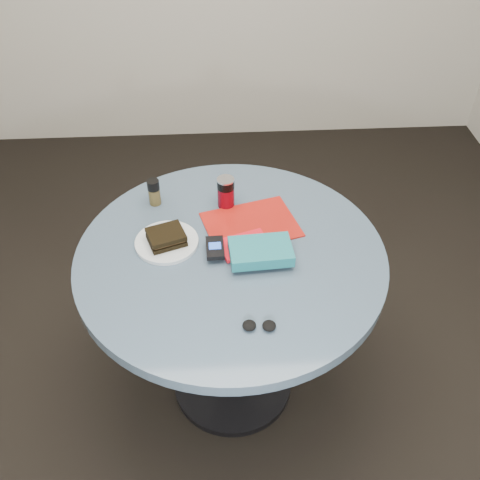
{
  "coord_description": "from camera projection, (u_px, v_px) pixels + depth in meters",
  "views": [
    {
      "loc": [
        -0.04,
        -1.25,
        1.93
      ],
      "look_at": [
        0.03,
        0.0,
        0.8
      ],
      "focal_mm": 40.0,
      "sensor_mm": 36.0,
      "label": 1
    }
  ],
  "objects": [
    {
      "name": "sandwich",
      "position": [
        166.0,
        237.0,
        1.72
      ],
      "size": [
        0.14,
        0.13,
        0.04
      ],
      "color": "black",
      "rests_on": "plate"
    },
    {
      "name": "mp3_player",
      "position": [
        215.0,
        248.0,
        1.69
      ],
      "size": [
        0.06,
        0.1,
        0.02
      ],
      "color": "black",
      "rests_on": "red_book"
    },
    {
      "name": "red_book",
      "position": [
        244.0,
        245.0,
        1.72
      ],
      "size": [
        0.18,
        0.15,
        0.01
      ],
      "primitive_type": "cube",
      "rotation": [
        0.0,
        0.0,
        0.32
      ],
      "color": "red",
      "rests_on": "magazine"
    },
    {
      "name": "ground",
      "position": [
        233.0,
        383.0,
        2.22
      ],
      "size": [
        4.0,
        4.0,
        0.0
      ],
      "primitive_type": "plane",
      "color": "black",
      "rests_on": "ground"
    },
    {
      "name": "soda_can",
      "position": [
        226.0,
        192.0,
        1.86
      ],
      "size": [
        0.07,
        0.07,
        0.11
      ],
      "color": "#5F0411",
      "rests_on": "table"
    },
    {
      "name": "headphones",
      "position": [
        259.0,
        326.0,
        1.48
      ],
      "size": [
        0.1,
        0.05,
        0.02
      ],
      "color": "black",
      "rests_on": "table"
    },
    {
      "name": "pepper_grinder",
      "position": [
        154.0,
        192.0,
        1.87
      ],
      "size": [
        0.06,
        0.06,
        0.1
      ],
      "color": "#4A3F1F",
      "rests_on": "table"
    },
    {
      "name": "table",
      "position": [
        231.0,
        287.0,
        1.83
      ],
      "size": [
        1.0,
        1.0,
        0.75
      ],
      "color": "black",
      "rests_on": "ground"
    },
    {
      "name": "plate",
      "position": [
        167.0,
        242.0,
        1.74
      ],
      "size": [
        0.26,
        0.26,
        0.01
      ],
      "primitive_type": "cylinder",
      "rotation": [
        0.0,
        0.0,
        -0.33
      ],
      "color": "silver",
      "rests_on": "table"
    },
    {
      "name": "novel",
      "position": [
        261.0,
        251.0,
        1.66
      ],
      "size": [
        0.2,
        0.14,
        0.04
      ],
      "primitive_type": "cube",
      "rotation": [
        0.0,
        0.0,
        0.07
      ],
      "color": "#16626D",
      "rests_on": "red_book"
    },
    {
      "name": "magazine",
      "position": [
        251.0,
        225.0,
        1.81
      ],
      "size": [
        0.35,
        0.3,
        0.01
      ],
      "primitive_type": "cube",
      "rotation": [
        0.0,
        0.0,
        0.27
      ],
      "color": "maroon",
      "rests_on": "table"
    }
  ]
}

